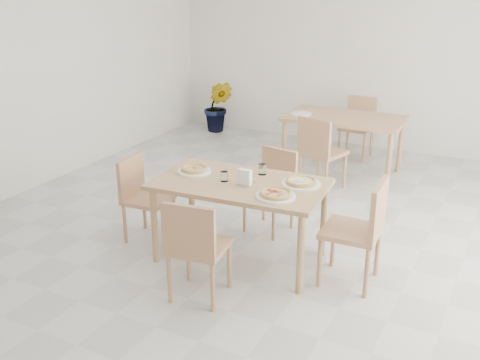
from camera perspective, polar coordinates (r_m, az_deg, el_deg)
The scene contains 21 objects.
main_table at distance 4.93m, azimuth 0.00°, elevation -1.10°, with size 1.56×0.97×0.75m.
chair_south at distance 4.38m, azimuth -4.59°, elevation -6.46°, with size 0.49×0.49×0.87m.
chair_north at distance 5.63m, azimuth 3.40°, elevation -0.41°, with size 0.46×0.46×0.82m.
chair_west at distance 5.49m, azimuth -9.99°, elevation -1.25°, with size 0.44×0.44×0.82m.
chair_east at distance 4.69m, azimuth 12.30°, elevation -4.54°, with size 0.47×0.47×0.92m.
plate_margherita at distance 5.15m, azimuth -4.66°, elevation 0.91°, with size 0.31×0.31×0.02m, color white.
plate_mushroom at distance 4.86m, azimuth 6.22°, elevation -0.40°, with size 0.34×0.34×0.02m, color white.
plate_pepperoni at distance 4.58m, azimuth 3.64°, elevation -1.63°, with size 0.33×0.33×0.02m, color white.
pizza_margherita at distance 5.15m, azimuth -4.67°, elevation 1.15°, with size 0.30×0.30×0.03m.
pizza_mushroom at distance 4.85m, azimuth 6.23°, elevation -0.14°, with size 0.29×0.29×0.03m.
pizza_pepperoni at distance 4.57m, azimuth 3.65°, elevation -1.36°, with size 0.31×0.31×0.03m.
tumbler_a at distance 5.07m, azimuth 2.28°, elevation 1.09°, with size 0.07×0.07×0.10m, color white.
tumbler_b at distance 4.90m, azimuth -1.61°, elevation 0.37°, with size 0.07×0.07×0.09m, color white.
napkin_holder at distance 4.79m, azimuth 0.51°, elevation 0.22°, with size 0.14×0.08×0.15m.
fork_a at distance 4.83m, azimuth 1.09°, elevation -0.47°, with size 0.01×0.18×0.01m, color silver.
fork_b at distance 4.95m, azimuth 0.82°, elevation 0.07°, with size 0.02×0.18×0.01m, color silver.
second_table at distance 7.26m, azimuth 10.52°, elevation 5.70°, with size 1.50×0.90×0.75m.
chair_back_s at distance 6.64m, azimuth 8.05°, elevation 3.17°, with size 0.55×0.55×0.91m.
chair_back_n at distance 8.06m, azimuth 11.95°, elevation 5.75°, with size 0.42×0.42×0.84m.
plate_empty at distance 7.27m, azimuth 6.23°, elevation 6.70°, with size 0.27×0.27×0.02m, color white.
potted_plant at distance 9.15m, azimuth -2.24°, elevation 7.48°, with size 0.46×0.37×0.83m, color #28651E.
Camera 1 is at (2.19, -4.57, 2.49)m, focal length 42.00 mm.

